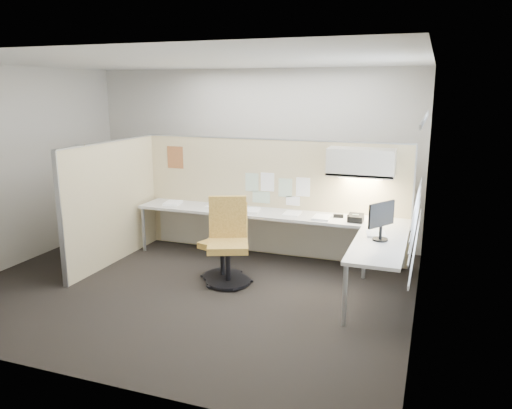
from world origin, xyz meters
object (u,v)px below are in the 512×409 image
at_px(desk, 286,225).
at_px(phone, 355,218).
at_px(chair_left, 228,244).
at_px(chair_right, 226,243).
at_px(monitor, 381,219).

bearing_deg(desk, phone, 2.69).
xyz_separation_m(chair_left, phone, (1.50, 0.88, 0.27)).
relative_size(chair_left, chair_right, 1.09).
distance_m(chair_right, phone, 1.78).
height_order(chair_right, phone, chair_right).
bearing_deg(phone, desk, -176.26).
distance_m(chair_left, monitor, 1.97).
relative_size(desk, chair_left, 3.63).
relative_size(desk, monitor, 8.66).
bearing_deg(desk, chair_left, -122.92).
bearing_deg(monitor, chair_right, 121.57).
xyz_separation_m(chair_left, chair_right, (-0.10, 0.16, -0.04)).
bearing_deg(chair_right, chair_left, -41.41).
height_order(desk, phone, phone).
distance_m(chair_left, phone, 1.76).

